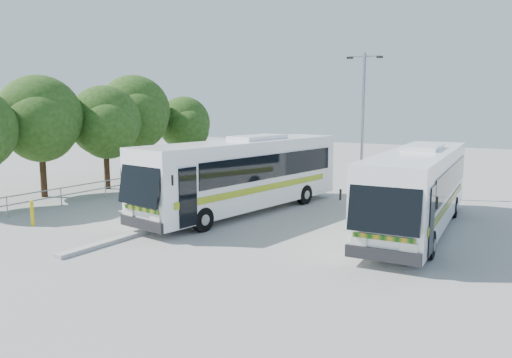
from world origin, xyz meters
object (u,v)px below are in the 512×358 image
Objects in this scene: tree_far_c at (106,121)px; tree_far_e at (185,123)px; lamppost at (363,119)px; coach_main at (244,173)px; coach_adjacent at (418,187)px; tree_far_b at (41,117)px; tree_far_d at (135,112)px; bollard at (32,213)px.

tree_far_c is 1.10× the size of tree_far_e.
lamppost is at bearing -9.24° from tree_far_e.
coach_adjacent is at bearing 12.91° from coach_main.
tree_far_e is (0.39, 12.10, -0.68)m from tree_far_b.
lamppost is at bearing 122.82° from coach_adjacent.
tree_far_c is 3.93m from tree_far_d.
tree_far_b is 7.61m from tree_far_d.
tree_far_d reaches higher than coach_main.
tree_far_b is 0.85× the size of lamppost.
tree_far_c is 15.67m from lamppost.
tree_far_e is (-0.51, 8.20, -0.37)m from tree_far_c.
tree_far_c is at bearing 119.00° from bollard.
tree_far_b reaches higher than coach_adjacent.
tree_far_c is (0.89, 3.90, -0.31)m from tree_far_b.
tree_far_d is 0.60× the size of coach_adjacent.
bollard is (-6.37, -7.28, -1.39)m from coach_main.
tree_far_e is 17.88m from bollard.
coach_main is (11.62, -9.48, -1.94)m from tree_far_e.
tree_far_d is at bearing 164.14° from coach_adjacent.
tree_far_d is (-0.30, 7.60, 0.25)m from tree_far_b.
tree_far_c is at bearing -172.30° from lamppost.
coach_main is 8.24m from lamppost.
lamppost is 7.29× the size of bollard.
coach_main is 8.23m from coach_adjacent.
lamppost reaches higher than bollard.
tree_far_e is at bearing 107.40° from bollard.
coach_adjacent is 16.69m from bollard.
bollard is at bearing -61.00° from tree_far_c.
tree_far_c is at bearing -86.46° from tree_far_e.
tree_far_d is 0.90× the size of lamppost.
tree_far_c reaches higher than bollard.
coach_main is at bearing -178.92° from coach_adjacent.
tree_far_c is 0.50× the size of coach_main.
tree_far_b reaches higher than bollard.
bollard is (5.94, -12.26, -4.26)m from tree_far_d.
coach_adjacent is 8.28m from lamppost.
tree_far_c reaches higher than tree_far_e.
bollard is (-9.83, -14.31, -3.94)m from lamppost.
tree_far_b is 4.01m from tree_far_c.
tree_far_d is 0.56× the size of coach_main.
coach_adjacent is at bearing 9.50° from tree_far_b.
tree_far_d reaches higher than tree_far_b.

